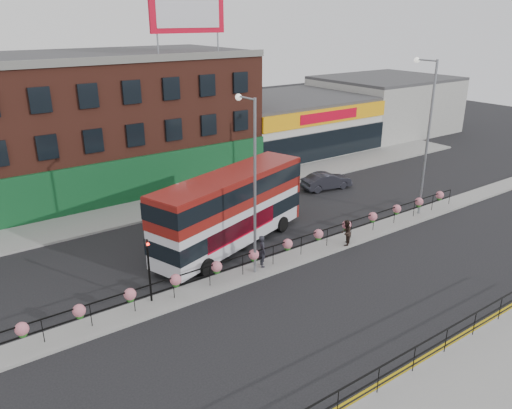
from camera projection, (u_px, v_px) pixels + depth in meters
ground at (287, 262)px, 27.92m from camera, size 120.00×120.00×0.00m
south_pavement at (488, 379)px, 18.77m from camera, size 60.00×4.00×0.15m
north_pavement at (186, 200)px, 37.02m from camera, size 60.00×4.00×0.15m
median at (287, 260)px, 27.90m from camera, size 60.00×1.60×0.15m
yellow_line_inner at (435, 350)px, 20.55m from camera, size 60.00×0.10×0.01m
yellow_line_outer at (439, 352)px, 20.41m from camera, size 60.00×0.10×0.01m
brick_building at (89, 122)px, 39.10m from camera, size 25.00×12.21×10.30m
supermarket at (287, 123)px, 50.83m from camera, size 15.00×12.25×5.30m
warehouse_east at (384, 104)px, 58.75m from camera, size 14.50×12.00×6.30m
billboard at (188, 12)px, 36.01m from camera, size 6.00×0.29×4.40m
median_railing at (288, 245)px, 27.55m from camera, size 30.04×0.56×1.23m
south_railing at (415, 353)px, 18.82m from camera, size 20.04×0.05×1.12m
double_decker_bus at (231, 203)px, 28.89m from camera, size 11.34×5.91×4.48m
car at (327, 181)px, 39.42m from camera, size 2.79×4.53×1.34m
pedestrian_a at (262, 251)px, 26.81m from camera, size 0.94×0.86×1.79m
pedestrian_b at (346, 233)px, 29.35m from camera, size 1.31×1.30×1.57m
lamp_column_west at (252, 173)px, 24.76m from camera, size 0.33×1.61×9.18m
lamp_column_east at (426, 125)px, 32.41m from camera, size 0.37×1.80×10.26m
traffic_light_median at (148, 257)px, 22.99m from camera, size 0.15×0.28×3.65m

